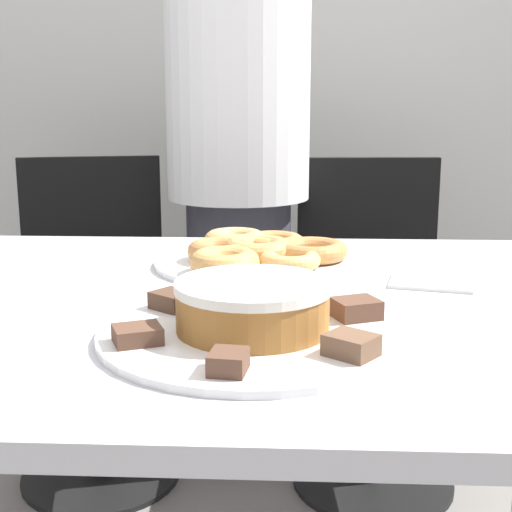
{
  "coord_description": "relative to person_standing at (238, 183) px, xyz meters",
  "views": [
    {
      "loc": [
        0.12,
        -1.02,
        1.03
      ],
      "look_at": [
        0.07,
        0.01,
        0.81
      ],
      "focal_mm": 50.0,
      "sensor_mm": 36.0,
      "label": 1
    }
  ],
  "objects": [
    {
      "name": "lamington_0",
      "position": [
        0.21,
        -1.21,
        -0.04
      ],
      "size": [
        0.07,
        0.07,
        0.02
      ],
      "rotation": [
        0.0,
        0.0,
        5.63
      ],
      "color": "brown",
      "rests_on": "plate_cake"
    },
    {
      "name": "donut_6",
      "position": [
        0.18,
        -0.73,
        -0.04
      ],
      "size": [
        0.13,
        0.13,
        0.03
      ],
      "color": "#C68447",
      "rests_on": "plate_donuts"
    },
    {
      "name": "plate_donuts",
      "position": [
        0.09,
        -0.73,
        -0.06
      ],
      "size": [
        0.37,
        0.37,
        0.01
      ],
      "color": "white",
      "rests_on": "table"
    },
    {
      "name": "lamington_2",
      "position": [
        0.12,
        -0.99,
        -0.04
      ],
      "size": [
        0.05,
        0.06,
        0.02
      ],
      "rotation": [
        0.0,
        0.0,
        7.73
      ],
      "color": "brown",
      "rests_on": "plate_cake"
    },
    {
      "name": "donut_3",
      "position": [
        0.02,
        -0.74,
        -0.04
      ],
      "size": [
        0.12,
        0.12,
        0.04
      ],
      "color": "#C68447",
      "rests_on": "plate_donuts"
    },
    {
      "name": "lamington_4",
      "position": [
        -0.03,
        -1.18,
        -0.04
      ],
      "size": [
        0.07,
        0.06,
        0.02
      ],
      "rotation": [
        0.0,
        0.0,
        9.82
      ],
      "color": "brown",
      "rests_on": "plate_cake"
    },
    {
      "name": "wall_back",
      "position": [
        0.02,
        0.63,
        0.49
      ],
      "size": [
        8.0,
        0.05,
        2.6
      ],
      "color": "beige",
      "rests_on": "ground_plane"
    },
    {
      "name": "donut_5",
      "position": [
        0.14,
        -0.79,
        -0.04
      ],
      "size": [
        0.1,
        0.1,
        0.03
      ],
      "color": "#E5AD66",
      "rests_on": "plate_donuts"
    },
    {
      "name": "donut_1",
      "position": [
        0.11,
        -0.67,
        -0.04
      ],
      "size": [
        0.12,
        0.12,
        0.03
      ],
      "color": "#D18E4C",
      "rests_on": "plate_donuts"
    },
    {
      "name": "frosted_cake",
      "position": [
        0.1,
        -1.13,
        -0.02
      ],
      "size": [
        0.19,
        0.19,
        0.06
      ],
      "color": "#9E662D",
      "rests_on": "plate_cake"
    },
    {
      "name": "lamington_1",
      "position": [
        0.23,
        -1.07,
        -0.04
      ],
      "size": [
        0.07,
        0.07,
        0.03
      ],
      "rotation": [
        0.0,
        0.0,
        6.68
      ],
      "color": "brown",
      "rests_on": "plate_cake"
    },
    {
      "name": "lamington_3",
      "position": [
        -0.02,
        -1.04,
        -0.04
      ],
      "size": [
        0.07,
        0.07,
        0.02
      ],
      "rotation": [
        0.0,
        0.0,
        8.78
      ],
      "color": "#513828",
      "rests_on": "plate_cake"
    },
    {
      "name": "plate_cake",
      "position": [
        0.1,
        -1.13,
        -0.06
      ],
      "size": [
        0.38,
        0.38,
        0.01
      ],
      "color": "white",
      "rests_on": "table"
    },
    {
      "name": "lamington_5",
      "position": [
        0.08,
        -1.27,
        -0.04
      ],
      "size": [
        0.04,
        0.05,
        0.02
      ],
      "rotation": [
        0.0,
        0.0,
        10.87
      ],
      "color": "brown",
      "rests_on": "plate_cake"
    },
    {
      "name": "person_standing",
      "position": [
        0.0,
        0.0,
        0.0
      ],
      "size": [
        0.39,
        0.39,
        1.56
      ],
      "color": "#383842",
      "rests_on": "ground_plane"
    },
    {
      "name": "donut_0",
      "position": [
        0.09,
        -0.73,
        -0.04
      ],
      "size": [
        0.12,
        0.12,
        0.04
      ],
      "color": "tan",
      "rests_on": "plate_donuts"
    },
    {
      "name": "donut_2",
      "position": [
        0.04,
        -0.66,
        -0.03
      ],
      "size": [
        0.12,
        0.12,
        0.04
      ],
      "color": "#E5AD66",
      "rests_on": "plate_donuts"
    },
    {
      "name": "napkin",
      "position": [
        0.37,
        -0.85,
        -0.06
      ],
      "size": [
        0.15,
        0.13,
        0.01
      ],
      "color": "white",
      "rests_on": "table"
    },
    {
      "name": "table",
      "position": [
        0.02,
        -0.94,
        -0.16
      ],
      "size": [
        1.41,
        0.94,
        0.75
      ],
      "color": "silver",
      "rests_on": "ground_plane"
    },
    {
      "name": "donut_4",
      "position": [
        0.04,
        -0.84,
        -0.04
      ],
      "size": [
        0.11,
        0.11,
        0.04
      ],
      "color": "tan",
      "rests_on": "plate_donuts"
    },
    {
      "name": "office_chair_left",
      "position": [
        -0.39,
        -0.1,
        -0.4
      ],
      "size": [
        0.53,
        0.53,
        0.88
      ],
      "rotation": [
        0.0,
        0.0,
        0.24
      ],
      "color": "black",
      "rests_on": "ground_plane"
    },
    {
      "name": "office_chair_right",
      "position": [
        0.37,
        -0.1,
        -0.4
      ],
      "size": [
        0.47,
        0.47,
        0.88
      ],
      "rotation": [
        0.0,
        0.0,
        0.07
      ],
      "color": "black",
      "rests_on": "ground_plane"
    }
  ]
}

